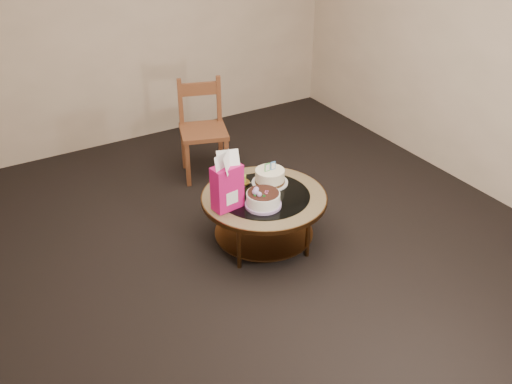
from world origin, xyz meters
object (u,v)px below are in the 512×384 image
decorated_cake (263,200)px  cream_cake (270,177)px  coffee_table (264,203)px  dining_chair (203,129)px  gift_bag (227,182)px

decorated_cake → cream_cake: 0.36m
coffee_table → decorated_cake: (-0.09, -0.14, 0.13)m
coffee_table → dining_chair: (0.11, 1.34, 0.11)m
dining_chair → coffee_table: bearing=-76.3°
coffee_table → decorated_cake: size_ratio=3.57×
coffee_table → dining_chair: bearing=85.3°
coffee_table → decorated_cake: decorated_cake is taller
cream_cake → gift_bag: bearing=-164.3°
gift_bag → dining_chair: (0.45, 1.35, -0.20)m
coffee_table → cream_cake: size_ratio=3.36×
decorated_cake → dining_chair: size_ratio=0.30×
coffee_table → cream_cake: 0.24m
cream_cake → dining_chair: 1.20m
cream_cake → gift_bag: gift_bag is taller
coffee_table → cream_cake: cream_cake is taller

